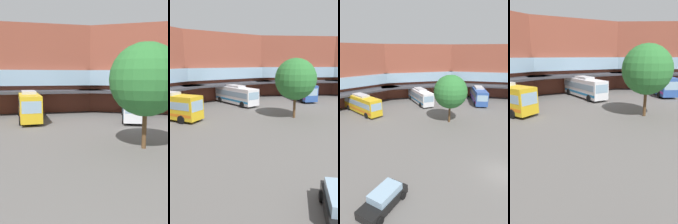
% 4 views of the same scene
% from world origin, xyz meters
% --- Properties ---
extents(station_building, '(83.25, 48.60, 13.74)m').
position_xyz_m(station_building, '(0.00, 21.69, 6.63)').
color(station_building, brown).
rests_on(station_building, ground).
extents(bus_0, '(6.17, 10.63, 3.61)m').
position_xyz_m(bus_0, '(12.46, 26.06, 1.83)').
color(bus_0, white).
rests_on(bus_0, ground).
extents(bus_3, '(3.15, 10.95, 3.85)m').
position_xyz_m(bus_3, '(-1.13, 28.86, 1.95)').
color(bus_3, gold).
rests_on(bus_3, ground).
extents(plaza_tree, '(5.77, 5.77, 8.40)m').
position_xyz_m(plaza_tree, '(7.63, 13.15, 5.50)').
color(plaza_tree, brown).
rests_on(plaza_tree, ground).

